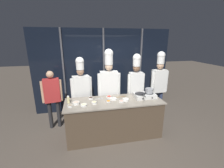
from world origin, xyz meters
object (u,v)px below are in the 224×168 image
squeeze_bottle_oil (68,99)px  chef_head (81,87)px  prep_bowl_ginger (94,103)px  prep_bowl_carrots (108,101)px  prep_bowl_mushrooms (70,106)px  chef_line (136,82)px  prep_bowl_garlic (126,99)px  prep_bowl_chicken (76,103)px  prep_bowl_chili_flakes (109,97)px  prep_bowl_shrimp (121,101)px  chef_pastry (159,80)px  prep_bowl_onion (113,99)px  frying_pan (140,93)px  prep_bowl_noodles (84,105)px  prep_bowl_soy_glaze (91,98)px  serving_spoon_slotted (123,96)px  chef_sous (109,83)px  serving_spoon_solid (101,98)px  stock_pot (149,91)px  person_guest (52,94)px

squeeze_bottle_oil → chef_head: size_ratio=0.10×
prep_bowl_ginger → prep_bowl_carrots: 0.34m
prep_bowl_mushrooms → chef_line: chef_line is taller
chef_line → prep_bowl_garlic: bearing=53.1°
squeeze_bottle_oil → prep_bowl_chicken: (0.18, -0.12, -0.06)m
prep_bowl_chili_flakes → chef_head: (-0.67, 0.43, 0.16)m
prep_bowl_ginger → prep_bowl_shrimp: bearing=-3.9°
prep_bowl_garlic → chef_pastry: size_ratio=0.07×
prep_bowl_onion → chef_line: (0.76, 0.52, 0.25)m
prep_bowl_mushrooms → prep_bowl_chicken: prep_bowl_chicken is taller
frying_pan → prep_bowl_noodles: frying_pan is taller
prep_bowl_soy_glaze → prep_bowl_shrimp: size_ratio=1.12×
prep_bowl_onion → serving_spoon_slotted: size_ratio=0.61×
prep_bowl_noodles → chef_sous: 1.07m
chef_pastry → prep_bowl_shrimp: bearing=26.3°
prep_bowl_carrots → serving_spoon_slotted: 0.52m
serving_spoon_slotted → serving_spoon_solid: same height
prep_bowl_mushrooms → chef_line: bearing=22.2°
prep_bowl_shrimp → serving_spoon_solid: prep_bowl_shrimp is taller
stock_pot → prep_bowl_ginger: 1.43m
prep_bowl_ginger → prep_bowl_soy_glaze: (-0.06, 0.31, -0.01)m
prep_bowl_soy_glaze → prep_bowl_carrots: 0.48m
prep_bowl_garlic → prep_bowl_mushrooms: bearing=-176.5°
frying_pan → chef_head: bearing=158.0°
frying_pan → prep_bowl_onion: size_ratio=2.85×
prep_bowl_onion → prep_bowl_noodles: prep_bowl_noodles is taller
prep_bowl_chicken → prep_bowl_onion: bearing=6.1°
prep_bowl_noodles → prep_bowl_shrimp: 0.88m
serving_spoon_solid → prep_bowl_ginger: bearing=-123.9°
prep_bowl_carrots → chef_line: bearing=35.2°
prep_bowl_noodles → prep_bowl_ginger: bearing=18.1°
prep_bowl_carrots → prep_bowl_chicken: (-0.74, 0.02, 0.01)m
prep_bowl_shrimp → chef_head: size_ratio=0.06×
serving_spoon_solid → prep_bowl_shrimp: bearing=-35.1°
prep_bowl_mushrooms → chef_head: 0.83m
stock_pot → serving_spoon_slotted: 0.68m
prep_bowl_mushrooms → chef_head: (0.26, 0.77, 0.16)m
prep_bowl_soy_glaze → prep_bowl_noodles: bearing=-115.2°
chef_sous → chef_pastry: bearing=-174.3°
prep_bowl_garlic → chef_pastry: (1.24, 0.71, 0.24)m
prep_bowl_garlic → prep_bowl_noodles: size_ratio=1.09×
person_guest → chef_line: chef_line is taller
person_guest → chef_head: (0.76, -0.04, 0.15)m
serving_spoon_slotted → prep_bowl_carrots: bearing=-148.0°
serving_spoon_solid → chef_head: size_ratio=0.11×
chef_pastry → prep_bowl_noodles: bearing=16.5°
squeeze_bottle_oil → chef_pastry: chef_pastry is taller
serving_spoon_slotted → person_guest: size_ratio=0.16×
frying_pan → chef_head: chef_head is taller
serving_spoon_solid → frying_pan: bearing=-8.2°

